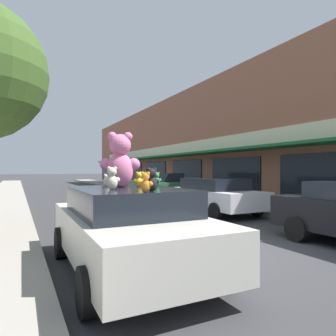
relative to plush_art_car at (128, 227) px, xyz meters
The scene contains 13 objects.
ground_plane 2.82m from the plush_art_car, ahead, with size 260.00×260.00×0.00m, color #333335.
storefront_row 21.79m from the plush_art_car, 47.50° to the left, with size 12.70×41.75×7.42m.
plush_art_car is the anchor object (origin of this frame).
teddy_bear_giant 1.18m from the plush_art_car, 98.56° to the left, with size 0.75×0.52×0.99m.
teddy_bear_orange 1.30m from the plush_art_car, 95.99° to the right, with size 0.20×0.19×0.29m.
teddy_bear_yellow 0.92m from the plush_art_car, 46.46° to the left, with size 0.21×0.13×0.28m.
teddy_bear_brown 1.19m from the plush_art_car, 74.44° to the left, with size 0.26×0.22×0.35m.
teddy_bear_cream 0.94m from the plush_art_car, 146.92° to the right, with size 0.27×0.16×0.37m.
teddy_bear_black 1.21m from the plush_art_car, 86.72° to the right, with size 0.25×0.15×0.35m.
teddy_bear_white 1.10m from the plush_art_car, 102.82° to the left, with size 0.18×0.12×0.24m.
teddy_bear_green 1.13m from the plush_art_car, 29.31° to the left, with size 0.21×0.15×0.27m.
parked_car_far_center 7.30m from the plush_art_car, 42.99° to the left, with size 2.08×4.47×1.39m.
parked_car_far_right 11.67m from the plush_art_car, 62.77° to the left, with size 2.05×4.41×1.56m.
Camera 1 is at (-4.39, -5.18, 1.73)m, focal length 32.00 mm.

